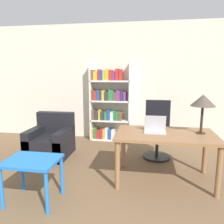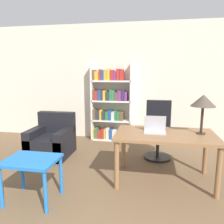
{
  "view_description": "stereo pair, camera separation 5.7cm",
  "coord_description": "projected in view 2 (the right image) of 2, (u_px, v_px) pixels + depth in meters",
  "views": [
    {
      "loc": [
        0.27,
        -0.61,
        1.59
      ],
      "look_at": [
        -0.29,
        2.71,
        0.98
      ],
      "focal_mm": 35.0,
      "sensor_mm": 36.0,
      "label": 1
    },
    {
      "loc": [
        0.32,
        -0.6,
        1.59
      ],
      "look_at": [
        -0.29,
        2.71,
        0.98
      ],
      "focal_mm": 35.0,
      "sensor_mm": 36.0,
      "label": 2
    }
  ],
  "objects": [
    {
      "name": "side_table_blue",
      "position": [
        32.0,
        166.0,
        2.67
      ],
      "size": [
        0.63,
        0.5,
        0.55
      ],
      "color": "blue",
      "rests_on": "ground_plane"
    },
    {
      "name": "wall_back",
      "position": [
        139.0,
        83.0,
        5.06
      ],
      "size": [
        8.0,
        0.06,
        2.7
      ],
      "color": "beige",
      "rests_on": "ground_plane"
    },
    {
      "name": "desk",
      "position": [
        165.0,
        140.0,
        3.14
      ],
      "size": [
        1.42,
        0.83,
        0.73
      ],
      "color": "olive",
      "rests_on": "ground_plane"
    },
    {
      "name": "office_chair",
      "position": [
        158.0,
        132.0,
        4.1
      ],
      "size": [
        0.51,
        0.51,
        1.07
      ],
      "color": "black",
      "rests_on": "ground_plane"
    },
    {
      "name": "laptop",
      "position": [
        155.0,
        129.0,
        3.19
      ],
      "size": [
        0.31,
        0.23,
        0.23
      ],
      "color": "#B2B2B7",
      "rests_on": "desk"
    },
    {
      "name": "table_lamp",
      "position": [
        203.0,
        101.0,
        3.03
      ],
      "size": [
        0.34,
        0.34,
        0.56
      ],
      "color": "#2D2319",
      "rests_on": "desk"
    },
    {
      "name": "armchair",
      "position": [
        52.0,
        141.0,
        4.24
      ],
      "size": [
        0.75,
        0.77,
        0.8
      ],
      "color": "black",
      "rests_on": "ground_plane"
    },
    {
      "name": "bookshelf",
      "position": [
        109.0,
        104.0,
        5.08
      ],
      "size": [
        0.94,
        0.28,
        1.83
      ],
      "color": "white",
      "rests_on": "ground_plane"
    }
  ]
}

